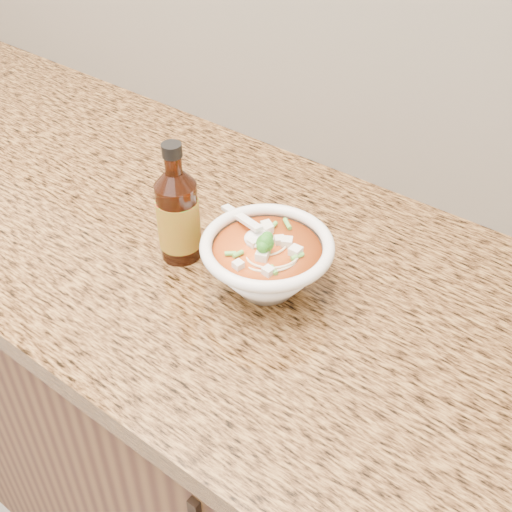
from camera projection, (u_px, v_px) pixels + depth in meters
The scene contains 4 objects.
cabinet at pixel (137, 359), 1.47m from camera, with size 4.00×0.65×0.86m, color black.
counter_slab at pixel (108, 196), 1.18m from camera, with size 4.00×0.68×0.04m, color olive.
soup_bowl at pixel (267, 263), 0.93m from camera, with size 0.21×0.19×0.11m.
hot_sauce_bottle at pixel (178, 216), 0.97m from camera, with size 0.08×0.08×0.20m.
Camera 1 is at (0.81, 1.07, 1.55)m, focal length 45.00 mm.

